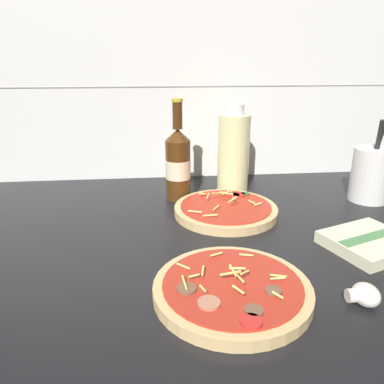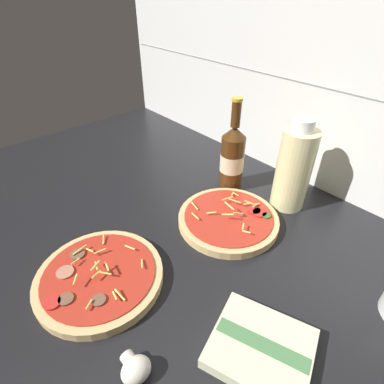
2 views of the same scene
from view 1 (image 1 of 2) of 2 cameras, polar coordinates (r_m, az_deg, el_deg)
counter_slab at (r=78.28cm, az=5.91°, el=-8.40°), size 160.00×90.00×2.50cm
tile_backsplash at (r=114.10cm, az=1.83°, el=15.81°), size 160.00×1.13×60.00cm
pizza_near at (r=61.45cm, az=6.11°, el=-14.53°), size 25.14×25.14×5.15cm
pizza_far at (r=90.23cm, az=5.16°, el=-2.70°), size 24.63×24.63×5.67cm
beer_bottle at (r=97.58cm, az=-2.15°, el=4.42°), size 6.54×6.54×26.07cm
oil_bottle at (r=104.34cm, az=6.35°, el=6.13°), size 8.68×8.68×23.99cm
mushroom_left at (r=64.59cm, az=24.78°, el=-14.04°), size 5.01×4.77×3.34cm
utensil_crock at (r=107.27cm, az=25.62°, el=2.48°), size 9.88×9.88×21.34cm
dish_towel at (r=82.33cm, az=25.41°, el=-6.96°), size 19.43×18.36×2.56cm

